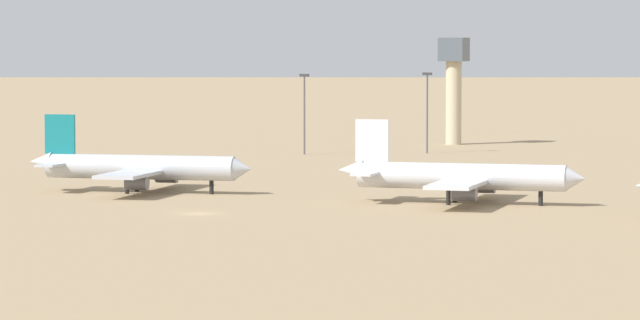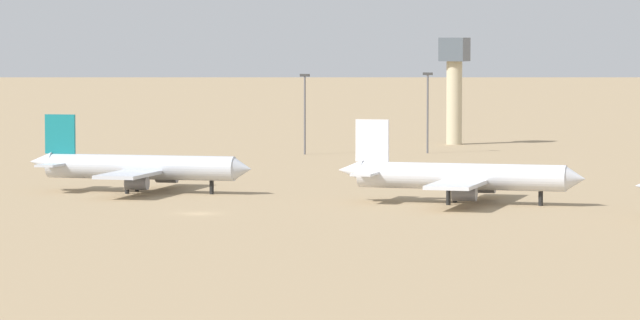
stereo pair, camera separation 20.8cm
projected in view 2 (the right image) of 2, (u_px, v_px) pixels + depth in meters
name	position (u px, v px, depth m)	size (l,w,h in m)	color
ground	(198.00, 214.00, 238.47)	(4000.00, 4000.00, 0.00)	#9E8460
parked_jet_teal_3	(138.00, 167.00, 269.90)	(33.15, 28.13, 10.95)	silver
parked_jet_white_4	(459.00, 177.00, 252.02)	(33.36, 28.20, 11.01)	silver
control_tower	(454.00, 80.00, 387.84)	(5.20, 5.20, 21.70)	#C6B793
light_pole_west	(305.00, 108.00, 355.70)	(1.80, 0.50, 15.01)	#59595E
light_pole_mid	(428.00, 107.00, 359.42)	(1.80, 0.50, 15.21)	#59595E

